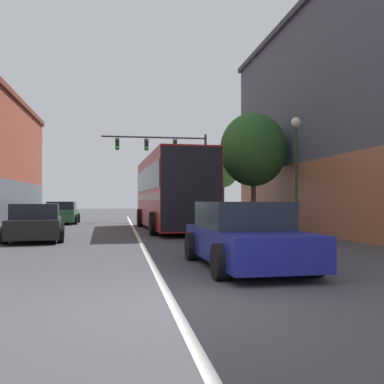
{
  "coord_description": "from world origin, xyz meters",
  "views": [
    {
      "loc": [
        -0.74,
        -6.12,
        1.44
      ],
      "look_at": [
        2.56,
        14.26,
        1.86
      ],
      "focal_mm": 42.0,
      "sensor_mm": 36.0,
      "label": 1
    }
  ],
  "objects_px": {
    "parked_car_left_mid": "(62,213)",
    "street_tree_near": "(253,150)",
    "hatchback_foreground": "(244,236)",
    "parked_car_left_near": "(36,223)",
    "traffic_signal_gantry": "(171,156)",
    "bus": "(171,189)",
    "street_tree_far": "(223,170)",
    "street_lamp": "(296,158)"
  },
  "relations": [
    {
      "from": "street_tree_near",
      "to": "parked_car_left_mid",
      "type": "bearing_deg",
      "value": 140.48
    },
    {
      "from": "bus",
      "to": "street_tree_near",
      "type": "relative_size",
      "value": 1.87
    },
    {
      "from": "parked_car_left_mid",
      "to": "bus",
      "type": "bearing_deg",
      "value": -142.05
    },
    {
      "from": "parked_car_left_near",
      "to": "bus",
      "type": "bearing_deg",
      "value": -55.21
    },
    {
      "from": "bus",
      "to": "street_tree_near",
      "type": "xyz_separation_m",
      "value": [
        3.97,
        -0.93,
        1.95
      ]
    },
    {
      "from": "hatchback_foreground",
      "to": "street_lamp",
      "type": "distance_m",
      "value": 8.29
    },
    {
      "from": "parked_car_left_mid",
      "to": "hatchback_foreground",
      "type": "bearing_deg",
      "value": -164.2
    },
    {
      "from": "hatchback_foreground",
      "to": "parked_car_left_near",
      "type": "height_order",
      "value": "hatchback_foreground"
    },
    {
      "from": "hatchback_foreground",
      "to": "traffic_signal_gantry",
      "type": "relative_size",
      "value": 0.62
    },
    {
      "from": "bus",
      "to": "street_lamp",
      "type": "distance_m",
      "value": 7.23
    },
    {
      "from": "bus",
      "to": "hatchback_foreground",
      "type": "bearing_deg",
      "value": 178.64
    },
    {
      "from": "street_tree_far",
      "to": "traffic_signal_gantry",
      "type": "bearing_deg",
      "value": -165.64
    },
    {
      "from": "parked_car_left_near",
      "to": "parked_car_left_mid",
      "type": "bearing_deg",
      "value": -3.65
    },
    {
      "from": "hatchback_foreground",
      "to": "street_lamp",
      "type": "relative_size",
      "value": 0.99
    },
    {
      "from": "parked_car_left_mid",
      "to": "street_tree_near",
      "type": "xyz_separation_m",
      "value": [
        10.11,
        -8.34,
        3.29
      ]
    },
    {
      "from": "hatchback_foreground",
      "to": "parked_car_left_near",
      "type": "bearing_deg",
      "value": 35.14
    },
    {
      "from": "street_tree_far",
      "to": "street_lamp",
      "type": "bearing_deg",
      "value": -93.07
    },
    {
      "from": "street_lamp",
      "to": "street_tree_near",
      "type": "distance_m",
      "value": 4.94
    },
    {
      "from": "street_tree_far",
      "to": "hatchback_foreground",
      "type": "bearing_deg",
      "value": -101.95
    },
    {
      "from": "traffic_signal_gantry",
      "to": "street_tree_far",
      "type": "xyz_separation_m",
      "value": [
        3.97,
        1.02,
        -0.89
      ]
    },
    {
      "from": "bus",
      "to": "street_tree_far",
      "type": "xyz_separation_m",
      "value": [
        5.06,
        10.44,
        1.73
      ]
    },
    {
      "from": "bus",
      "to": "hatchback_foreground",
      "type": "distance_m",
      "value": 12.7
    },
    {
      "from": "hatchback_foreground",
      "to": "traffic_signal_gantry",
      "type": "distance_m",
      "value": 22.42
    },
    {
      "from": "traffic_signal_gantry",
      "to": "street_tree_near",
      "type": "bearing_deg",
      "value": -74.49
    },
    {
      "from": "bus",
      "to": "street_lamp",
      "type": "xyz_separation_m",
      "value": [
        4.19,
        -5.79,
        1.09
      ]
    },
    {
      "from": "bus",
      "to": "parked_car_left_mid",
      "type": "distance_m",
      "value": 9.72
    },
    {
      "from": "traffic_signal_gantry",
      "to": "street_tree_near",
      "type": "relative_size",
      "value": 1.29
    },
    {
      "from": "traffic_signal_gantry",
      "to": "street_tree_near",
      "type": "distance_m",
      "value": 10.77
    },
    {
      "from": "street_tree_near",
      "to": "street_tree_far",
      "type": "relative_size",
      "value": 1.13
    },
    {
      "from": "traffic_signal_gantry",
      "to": "street_tree_near",
      "type": "xyz_separation_m",
      "value": [
        2.88,
        -10.36,
        -0.67
      ]
    },
    {
      "from": "bus",
      "to": "parked_car_left_near",
      "type": "relative_size",
      "value": 2.28
    },
    {
      "from": "bus",
      "to": "traffic_signal_gantry",
      "type": "bearing_deg",
      "value": -8.77
    },
    {
      "from": "traffic_signal_gantry",
      "to": "parked_car_left_mid",
      "type": "bearing_deg",
      "value": -164.39
    },
    {
      "from": "street_lamp",
      "to": "parked_car_left_mid",
      "type": "bearing_deg",
      "value": 128.06
    },
    {
      "from": "hatchback_foreground",
      "to": "street_tree_far",
      "type": "distance_m",
      "value": 23.78
    },
    {
      "from": "parked_car_left_near",
      "to": "street_lamp",
      "type": "bearing_deg",
      "value": -101.72
    },
    {
      "from": "parked_car_left_near",
      "to": "parked_car_left_mid",
      "type": "relative_size",
      "value": 1.04
    },
    {
      "from": "parked_car_left_mid",
      "to": "traffic_signal_gantry",
      "type": "xyz_separation_m",
      "value": [
        7.23,
        2.02,
        3.96
      ]
    },
    {
      "from": "street_tree_far",
      "to": "street_tree_near",
      "type": "bearing_deg",
      "value": -95.51
    },
    {
      "from": "parked_car_left_near",
      "to": "parked_car_left_mid",
      "type": "height_order",
      "value": "parked_car_left_mid"
    },
    {
      "from": "street_lamp",
      "to": "street_tree_far",
      "type": "distance_m",
      "value": 16.27
    },
    {
      "from": "hatchback_foreground",
      "to": "street_tree_far",
      "type": "height_order",
      "value": "street_tree_far"
    }
  ]
}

